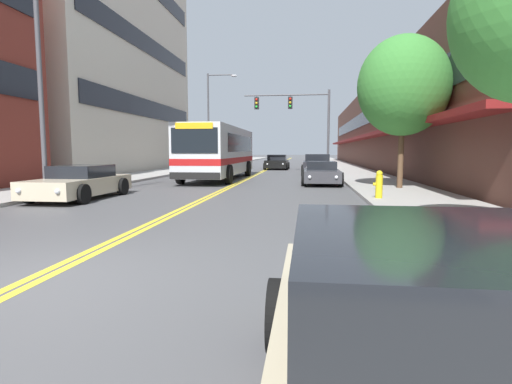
% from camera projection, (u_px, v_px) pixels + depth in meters
% --- Properties ---
extents(ground_plane, '(240.00, 240.00, 0.00)m').
position_uv_depth(ground_plane, '(272.00, 167.00, 41.79)').
color(ground_plane, '#4C4C4F').
extents(sidewalk_left, '(3.48, 106.00, 0.13)m').
position_uv_depth(sidewalk_left, '(205.00, 166.00, 42.69)').
color(sidewalk_left, '#9E9B96').
rests_on(sidewalk_left, ground_plane).
extents(sidewalk_right, '(3.48, 106.00, 0.13)m').
position_uv_depth(sidewalk_right, '(343.00, 167.00, 40.88)').
color(sidewalk_right, '#9E9B96').
rests_on(sidewalk_right, ground_plane).
extents(centre_line, '(0.34, 106.00, 0.01)m').
position_uv_depth(centre_line, '(272.00, 167.00, 41.79)').
color(centre_line, yellow).
rests_on(centre_line, ground_plane).
extents(storefront_row_right, '(9.10, 68.00, 7.91)m').
position_uv_depth(storefront_row_right, '(404.00, 128.00, 39.74)').
color(storefront_row_right, brown).
rests_on(storefront_row_right, ground_plane).
extents(city_bus, '(2.82, 10.92, 3.02)m').
position_uv_depth(city_bus, '(220.00, 150.00, 23.89)').
color(city_bus, silver).
rests_on(city_bus, ground_plane).
extents(car_silver_parked_left_near, '(2.02, 4.81, 1.39)m').
position_uv_depth(car_silver_parked_left_near, '(214.00, 163.00, 34.39)').
color(car_silver_parked_left_near, '#B7B7BC').
rests_on(car_silver_parked_left_near, ground_plane).
extents(car_champagne_parked_left_mid, '(2.06, 4.58, 1.18)m').
position_uv_depth(car_champagne_parked_left_mid, '(80.00, 183.00, 14.13)').
color(car_champagne_parked_left_mid, beige).
rests_on(car_champagne_parked_left_mid, ground_plane).
extents(car_beige_parked_right_foreground, '(2.01, 4.29, 1.29)m').
position_uv_depth(car_beige_parked_right_foreground, '(444.00, 372.00, 2.01)').
color(car_beige_parked_right_foreground, '#BCAD89').
rests_on(car_beige_parked_right_foreground, ground_plane).
extents(car_charcoal_parked_right_mid, '(2.21, 4.43, 1.45)m').
position_uv_depth(car_charcoal_parked_right_mid, '(317.00, 165.00, 28.39)').
color(car_charcoal_parked_right_mid, '#232328').
rests_on(car_charcoal_parked_right_mid, ground_plane).
extents(car_dark_grey_parked_right_far, '(1.98, 4.54, 1.16)m').
position_uv_depth(car_dark_grey_parked_right_far, '(321.00, 173.00, 20.35)').
color(car_dark_grey_parked_right_far, '#38383D').
rests_on(car_dark_grey_parked_right_far, ground_plane).
extents(car_black_moving_lead, '(2.20, 4.36, 1.33)m').
position_uv_depth(car_black_moving_lead, '(277.00, 162.00, 36.50)').
color(car_black_moving_lead, black).
rests_on(car_black_moving_lead, ground_plane).
extents(traffic_signal_mast, '(6.66, 0.38, 6.34)m').
position_uv_depth(traffic_signal_mast, '(299.00, 114.00, 30.89)').
color(traffic_signal_mast, '#47474C').
rests_on(traffic_signal_mast, ground_plane).
extents(street_lamp_left_near, '(2.26, 0.28, 9.46)m').
position_uv_depth(street_lamp_left_near, '(45.00, 34.00, 13.10)').
color(street_lamp_left_near, '#47474C').
rests_on(street_lamp_left_near, ground_plane).
extents(street_lamp_left_far, '(2.74, 0.28, 8.55)m').
position_uv_depth(street_lamp_left_far, '(212.00, 113.00, 35.91)').
color(street_lamp_left_far, '#47474C').
rests_on(street_lamp_left_far, ground_plane).
extents(street_tree_right_mid, '(3.72, 3.72, 6.27)m').
position_uv_depth(street_tree_right_mid, '(403.00, 86.00, 16.46)').
color(street_tree_right_mid, brown).
rests_on(street_tree_right_mid, sidewalk_right).
extents(fire_hydrant, '(0.31, 0.23, 0.92)m').
position_uv_depth(fire_hydrant, '(379.00, 184.00, 13.20)').
color(fire_hydrant, yellow).
rests_on(fire_hydrant, sidewalk_right).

